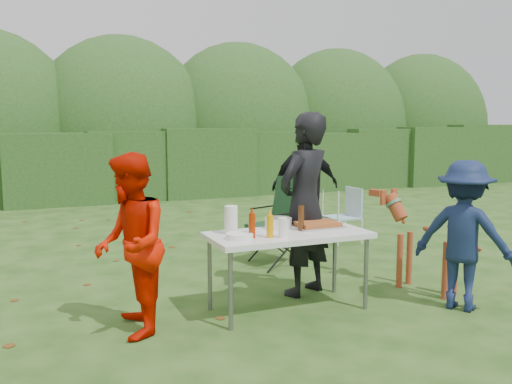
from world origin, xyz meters
name	(u,v)px	position (x,y,z in m)	size (l,w,h in m)	color
ground	(290,301)	(0.00, 0.00, 0.00)	(80.00, 80.00, 0.00)	#1E4211
hedge_row	(135,163)	(0.00, 8.00, 0.85)	(22.00, 1.40, 1.70)	#23471C
shrub_backdrop	(123,130)	(0.00, 9.60, 1.60)	(20.00, 2.60, 3.20)	#3D6628
folding_table	(288,238)	(-0.13, -0.21, 0.69)	(1.50, 0.70, 0.74)	silver
person_cook	(305,204)	(0.24, 0.16, 0.93)	(0.68, 0.45, 1.86)	black
person_red_jacket	(130,245)	(-1.59, -0.25, 0.76)	(0.74, 0.57, 1.52)	red
person_black_puffy	(305,186)	(1.40, 2.31, 0.85)	(0.99, 0.41, 1.69)	black
child	(464,235)	(1.40, -0.83, 0.70)	(0.91, 0.52, 1.41)	#131F43
dog	(427,244)	(1.45, -0.28, 0.50)	(1.06, 0.42, 1.00)	#9E4021
camping_chair	(277,221)	(0.51, 1.38, 0.54)	(0.68, 0.68, 1.08)	#18391E
lawn_chair	(342,215)	(1.92, 2.11, 0.41)	(0.48, 0.48, 0.81)	teal
food_tray	(318,227)	(0.24, -0.12, 0.75)	(0.45, 0.30, 0.02)	#B7B7BA
focaccia_bread	(318,224)	(0.24, -0.12, 0.78)	(0.40, 0.26, 0.04)	#9F5021
mustard_bottle	(270,226)	(-0.38, -0.36, 0.84)	(0.06, 0.06, 0.20)	orange
ketchup_bottle	(252,226)	(-0.54, -0.31, 0.85)	(0.06, 0.06, 0.22)	#922506
beer_bottle	(301,218)	(0.02, -0.19, 0.86)	(0.06, 0.06, 0.24)	#47230F
paper_towel_roll	(231,220)	(-0.65, -0.07, 0.87)	(0.12, 0.12, 0.26)	white
cup_stack	(283,228)	(-0.28, -0.41, 0.83)	(0.08, 0.08, 0.18)	white
pasta_bowl	(278,223)	(-0.12, 0.02, 0.79)	(0.26, 0.26, 0.10)	silver
plate_stack	(240,236)	(-0.65, -0.31, 0.77)	(0.24, 0.24, 0.05)	white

